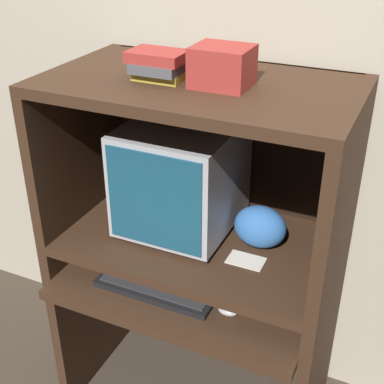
{
  "coord_description": "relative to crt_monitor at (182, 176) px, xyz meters",
  "views": [
    {
      "loc": [
        0.64,
        -1.17,
        1.85
      ],
      "look_at": [
        -0.03,
        0.29,
        0.97
      ],
      "focal_mm": 50.0,
      "sensor_mm": 36.0,
      "label": 1
    }
  ],
  "objects": [
    {
      "name": "book_stack",
      "position": [
        -0.03,
        -0.09,
        0.41
      ],
      "size": [
        0.17,
        0.13,
        0.09
      ],
      "color": "gold",
      "rests_on": "hutch_upper"
    },
    {
      "name": "crt_monitor",
      "position": [
        0.0,
        0.0,
        0.0
      ],
      "size": [
        0.37,
        0.42,
        0.39
      ],
      "color": "#B2B2B7",
      "rests_on": "desk_monitor_shelf"
    },
    {
      "name": "paper_card",
      "position": [
        0.29,
        -0.12,
        -0.2
      ],
      "size": [
        0.12,
        0.08,
        0.0
      ],
      "color": "beige",
      "rests_on": "desk_monitor_shelf"
    },
    {
      "name": "mouse",
      "position": [
        0.27,
        -0.23,
        -0.33
      ],
      "size": [
        0.07,
        0.05,
        0.03
      ],
      "color": "#B7B7B7",
      "rests_on": "desk_base"
    },
    {
      "name": "snack_bag",
      "position": [
        0.3,
        -0.01,
        -0.13
      ],
      "size": [
        0.18,
        0.14,
        0.15
      ],
      "color": "#336BB7",
      "rests_on": "desk_monitor_shelf"
    },
    {
      "name": "storage_box",
      "position": [
        0.17,
        -0.07,
        0.42
      ],
      "size": [
        0.17,
        0.14,
        0.12
      ],
      "color": "maroon",
      "rests_on": "hutch_upper"
    },
    {
      "name": "desk_monitor_shelf",
      "position": [
        0.09,
        -0.04,
        -0.23
      ],
      "size": [
        0.98,
        0.58,
        0.14
      ],
      "color": "#382316",
      "rests_on": "desk_base"
    },
    {
      "name": "hutch_upper",
      "position": [
        0.09,
        -0.01,
        0.18
      ],
      "size": [
        0.98,
        0.58,
        0.57
      ],
      "color": "#382316",
      "rests_on": "desk_monitor_shelf"
    },
    {
      "name": "keyboard",
      "position": [
        0.01,
        -0.21,
        -0.33
      ],
      "size": [
        0.43,
        0.17,
        0.03
      ],
      "color": "black",
      "rests_on": "desk_base"
    },
    {
      "name": "wall_back",
      "position": [
        0.09,
        0.3,
        0.3
      ],
      "size": [
        6.0,
        0.06,
        2.6
      ],
      "color": "#B2A893",
      "rests_on": "ground_plane"
    },
    {
      "name": "desk_base",
      "position": [
        0.09,
        -0.09,
        -0.58
      ],
      "size": [
        0.98,
        0.64,
        0.66
      ],
      "color": "#382316",
      "rests_on": "ground_plane"
    }
  ]
}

